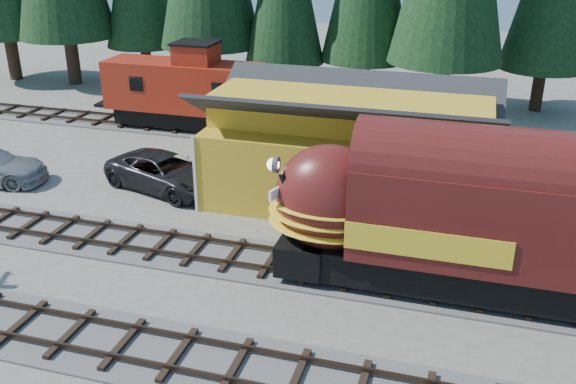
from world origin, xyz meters
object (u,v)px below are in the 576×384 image
(pickup_truck_a, at_px, (166,172))
(locomotive, at_px, (508,228))
(depot, at_px, (348,138))
(caboose, at_px, (184,90))

(pickup_truck_a, bearing_deg, locomotive, -92.18)
(depot, relative_size, locomotive, 0.77)
(caboose, relative_size, pickup_truck_a, 1.54)
(caboose, xyz_separation_m, pickup_truck_a, (2.97, -8.64, -1.58))
(depot, xyz_separation_m, caboose, (-11.33, 7.50, -0.54))
(depot, bearing_deg, caboose, 146.49)
(caboose, height_order, pickup_truck_a, caboose)
(depot, relative_size, caboose, 1.38)
(depot, relative_size, pickup_truck_a, 2.12)
(pickup_truck_a, bearing_deg, caboose, 36.49)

